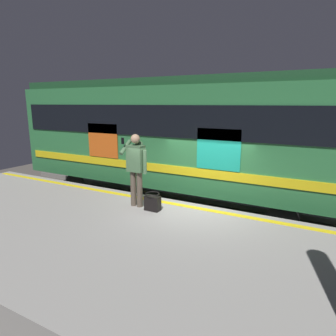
# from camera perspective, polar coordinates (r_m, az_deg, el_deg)

# --- Properties ---
(ground_plane) EXTENTS (25.01, 25.01, 0.00)m
(ground_plane) POSITION_cam_1_polar(r_m,az_deg,el_deg) (7.92, 4.76, -14.01)
(ground_plane) COLOR #4C4742
(platform) EXTENTS (14.74, 4.67, 1.06)m
(platform) POSITION_cam_1_polar(r_m,az_deg,el_deg) (5.86, -4.95, -18.29)
(platform) COLOR gray
(platform) RESTS_ON ground
(safety_line) EXTENTS (14.45, 0.16, 0.01)m
(safety_line) POSITION_cam_1_polar(r_m,az_deg,el_deg) (7.25, 3.94, -7.39)
(safety_line) COLOR yellow
(safety_line) RESTS_ON platform
(track_rail_near) EXTENTS (19.16, 0.08, 0.16)m
(track_rail_near) POSITION_cam_1_polar(r_m,az_deg,el_deg) (9.27, 8.89, -9.53)
(track_rail_near) COLOR slate
(track_rail_near) RESTS_ON ground
(track_rail_far) EXTENTS (19.16, 0.08, 0.16)m
(track_rail_far) POSITION_cam_1_polar(r_m,az_deg,el_deg) (10.55, 11.57, -6.88)
(track_rail_far) COLOR slate
(track_rail_far) RESTS_ON ground
(train_carriage) EXTENTS (11.18, 2.92, 4.09)m
(train_carriage) POSITION_cam_1_polar(r_m,az_deg,el_deg) (9.96, 1.74, 6.99)
(train_carriage) COLOR #2D723F
(train_carriage) RESTS_ON ground
(passenger) EXTENTS (0.57, 0.55, 1.75)m
(passenger) POSITION_cam_1_polar(r_m,az_deg,el_deg) (7.05, -6.14, 0.70)
(passenger) COLOR brown
(passenger) RESTS_ON platform
(handbag) EXTENTS (0.36, 0.33, 0.42)m
(handbag) POSITION_cam_1_polar(r_m,az_deg,el_deg) (6.95, -2.99, -6.64)
(handbag) COLOR black
(handbag) RESTS_ON platform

